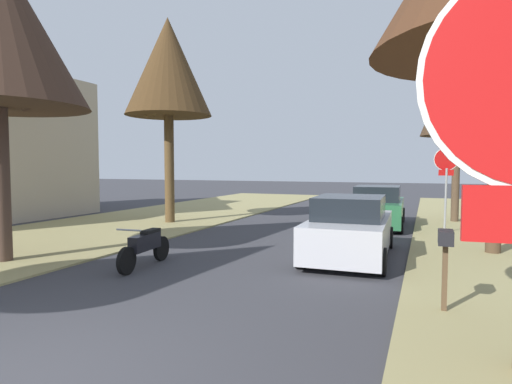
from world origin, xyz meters
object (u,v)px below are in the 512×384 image
stop_sign_far (446,171)px  parked_sedan_green (378,208)px  parked_motorcycle (145,246)px  street_tree_right_mid_b (458,89)px  street_tree_left_mid_b (168,68)px  parked_sedan_silver (350,229)px  street_tree_right_mid_a (500,33)px  curbside_mailbox (445,247)px

stop_sign_far → parked_sedan_green: stop_sign_far is taller
parked_motorcycle → parked_sedan_green: bearing=64.4°
street_tree_right_mid_b → street_tree_left_mid_b: street_tree_left_mid_b is taller
parked_sedan_silver → street_tree_right_mid_a: bearing=27.5°
street_tree_right_mid_a → curbside_mailbox: (-1.36, -5.39, -4.66)m
street_tree_left_mid_b → curbside_mailbox: bearing=-36.6°
parked_sedan_green → street_tree_right_mid_a: bearing=-51.4°
curbside_mailbox → parked_sedan_silver: bearing=119.9°
street_tree_right_mid_a → parked_sedan_green: (-3.39, 4.25, -4.99)m
stop_sign_far → street_tree_right_mid_a: street_tree_right_mid_a is taller
street_tree_right_mid_b → parked_sedan_silver: street_tree_right_mid_b is taller
stop_sign_far → street_tree_right_mid_b: size_ratio=0.39×
curbside_mailbox → stop_sign_far: bearing=87.9°
stop_sign_far → parked_sedan_green: 2.90m
stop_sign_far → street_tree_right_mid_b: 4.75m
stop_sign_far → parked_motorcycle: size_ratio=1.42×
street_tree_left_mid_b → parked_motorcycle: bearing=-60.6°
parked_sedan_green → curbside_mailbox: 9.86m
parked_sedan_green → parked_sedan_silver: bearing=-90.4°
stop_sign_far → parked_motorcycle: 10.41m
street_tree_right_mid_a → street_tree_left_mid_b: size_ratio=0.91×
street_tree_right_mid_a → parked_sedan_green: 7.38m
parked_sedan_silver → parked_motorcycle: parked_sedan_silver is taller
street_tree_right_mid_a → parked_motorcycle: street_tree_right_mid_a is taller
street_tree_right_mid_b → curbside_mailbox: bearing=-93.8°
parked_sedan_silver → parked_sedan_green: size_ratio=1.00×
street_tree_right_mid_b → street_tree_right_mid_a: bearing=-85.2°
stop_sign_far → curbside_mailbox: stop_sign_far is taller
street_tree_right_mid_b → parked_sedan_green: (-2.84, -2.41, -4.75)m
street_tree_right_mid_b → street_tree_left_mid_b: 11.79m
stop_sign_far → parked_sedan_silver: (-2.38, -5.08, -1.43)m
stop_sign_far → street_tree_left_mid_b: 11.18m
street_tree_right_mid_a → curbside_mailbox: size_ratio=5.86×
stop_sign_far → curbside_mailbox: 8.76m
stop_sign_far → parked_sedan_silver: bearing=-115.1°
street_tree_right_mid_a → parked_sedan_silver: 6.32m
curbside_mailbox → street_tree_right_mid_a: bearing=75.8°
stop_sign_far → curbside_mailbox: bearing=-92.1°
street_tree_left_mid_b → street_tree_right_mid_a: bearing=-10.2°
stop_sign_far → parked_sedan_green: bearing=157.8°
parked_sedan_green → curbside_mailbox: (2.03, -9.64, 0.33)m
parked_motorcycle → parked_sedan_silver: bearing=33.8°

